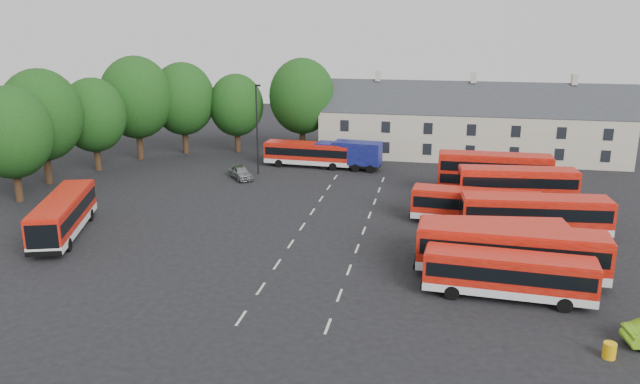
{
  "coord_description": "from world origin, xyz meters",
  "views": [
    {
      "loc": [
        10.49,
        -44.46,
        16.64
      ],
      "look_at": [
        0.93,
        4.71,
        2.2
      ],
      "focal_mm": 35.0,
      "sensor_mm": 36.0,
      "label": 1
    }
  ],
  "objects": [
    {
      "name": "bus_row_a",
      "position": [
        14.99,
        -8.5,
        1.69
      ],
      "size": [
        10.1,
        2.99,
        2.82
      ],
      "rotation": [
        0.0,
        0.0,
        -0.07
      ],
      "color": "silver",
      "rests_on": "ground"
    },
    {
      "name": "bus_north",
      "position": [
        -3.8,
        22.01,
        1.65
      ],
      "size": [
        9.82,
        2.82,
        2.74
      ],
      "rotation": [
        0.0,
        0.0,
        -0.06
      ],
      "color": "silver",
      "rests_on": "ground"
    },
    {
      "name": "bus_row_c",
      "position": [
        14.51,
        -2.17,
        1.7
      ],
      "size": [
        10.19,
        3.44,
        2.82
      ],
      "rotation": [
        0.0,
        0.0,
        0.12
      ],
      "color": "silver",
      "rests_on": "ground"
    },
    {
      "name": "bus_dd_north",
      "position": [
        15.65,
        13.47,
        2.38
      ],
      "size": [
        10.21,
        2.46,
        4.18
      ],
      "rotation": [
        0.0,
        0.0,
        -0.01
      ],
      "color": "silver",
      "rests_on": "ground"
    },
    {
      "name": "bus_row_b",
      "position": [
        15.39,
        -5.37,
        2.02
      ],
      "size": [
        12.0,
        3.23,
        3.36
      ],
      "rotation": [
        0.0,
        0.0,
        -0.04
      ],
      "color": "silver",
      "rests_on": "ground"
    },
    {
      "name": "lane_markings",
      "position": [
        2.5,
        2.0,
        0.01
      ],
      "size": [
        5.15,
        33.8,
        0.01
      ],
      "color": "beige",
      "rests_on": "ground"
    },
    {
      "name": "ground",
      "position": [
        0.0,
        0.0,
        0.0
      ],
      "size": [
        140.0,
        140.0,
        0.0
      ],
      "primitive_type": "plane",
      "color": "black",
      "rests_on": "ground"
    },
    {
      "name": "bus_dd_south",
      "position": [
        17.2,
        8.84,
        2.29
      ],
      "size": [
        9.95,
        3.09,
        4.02
      ],
      "rotation": [
        0.0,
        0.0,
        0.09
      ],
      "color": "silver",
      "rests_on": "ground"
    },
    {
      "name": "bus_west",
      "position": [
        -17.58,
        -3.54,
        1.85
      ],
      "size": [
        5.73,
        11.13,
        3.08
      ],
      "rotation": [
        0.0,
        0.0,
        1.89
      ],
      "color": "silver",
      "rests_on": "ground"
    },
    {
      "name": "bus_row_d",
      "position": [
        18.02,
        3.34,
        1.9
      ],
      "size": [
        11.33,
        3.52,
        3.15
      ],
      "rotation": [
        0.0,
        0.0,
        0.09
      ],
      "color": "silver",
      "rests_on": "ground"
    },
    {
      "name": "grit_bin",
      "position": [
        19.4,
        -14.51,
        0.41
      ],
      "size": [
        0.65,
        0.65,
        0.82
      ],
      "primitive_type": "cylinder",
      "color": "#E0A40D",
      "rests_on": "ground"
    },
    {
      "name": "silver_car",
      "position": [
        -9.56,
        15.51,
        0.68
      ],
      "size": [
        3.67,
        4.14,
        1.35
      ],
      "primitive_type": "imported",
      "rotation": [
        0.0,
        0.0,
        0.64
      ],
      "color": "#96989C",
      "rests_on": "ground"
    },
    {
      "name": "box_truck",
      "position": [
        0.92,
        21.73,
        1.75
      ],
      "size": [
        7.34,
        3.03,
        3.12
      ],
      "rotation": [
        0.0,
        0.0,
        -0.11
      ],
      "color": "black",
      "rests_on": "ground"
    },
    {
      "name": "lamppost",
      "position": [
        -8.35,
        17.83,
        5.08
      ],
      "size": [
        0.65,
        0.44,
        9.53
      ],
      "rotation": [
        0.0,
        0.0,
        -0.4
      ],
      "color": "black",
      "rests_on": "ground"
    },
    {
      "name": "bus_row_e",
      "position": [
        13.67,
        5.23,
        1.73
      ],
      "size": [
        10.34,
        3.06,
        2.89
      ],
      "rotation": [
        0.0,
        0.0,
        -0.07
      ],
      "color": "silver",
      "rests_on": "ground"
    },
    {
      "name": "treeline",
      "position": [
        -20.74,
        19.36,
        6.68
      ],
      "size": [
        29.92,
        32.59,
        12.01
      ],
      "color": "black",
      "rests_on": "ground"
    },
    {
      "name": "terrace_houses",
      "position": [
        14.0,
        30.0,
        3.86
      ],
      "size": [
        35.7,
        7.13,
        10.06
      ],
      "color": "beige",
      "rests_on": "ground"
    }
  ]
}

